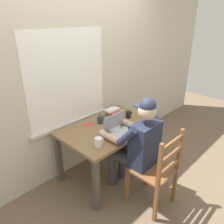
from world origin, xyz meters
TOP-DOWN VIEW (x-y plane):
  - ground_plane at (0.00, 0.00)m, footprint 8.00×8.00m
  - back_wall at (-0.01, 0.48)m, footprint 6.00×0.08m
  - desk at (0.00, 0.00)m, footprint 1.23×0.79m
  - seated_person at (-0.05, -0.47)m, footprint 0.50×0.60m
  - wooden_chair at (-0.05, -0.75)m, footprint 0.42×0.42m
  - laptop at (-0.04, -0.19)m, footprint 0.33×0.28m
  - computer_mouse at (0.25, -0.28)m, footprint 0.06×0.10m
  - coffee_mug_white at (-0.41, -0.23)m, footprint 0.12×0.08m
  - coffee_mug_dark at (0.37, 0.01)m, footprint 0.11×0.07m
  - coffee_mug_spare at (-0.01, 0.16)m, footprint 0.11×0.08m
  - book_stack_main at (0.27, 0.21)m, footprint 0.20×0.14m
  - paper_pile_near_laptop at (0.00, -0.05)m, footprint 0.28×0.25m
  - paper_pile_back_corner at (0.15, -0.20)m, footprint 0.23×0.18m
  - landscape_photo_print at (-0.15, 0.24)m, footprint 0.14×0.11m

SIDE VIEW (x-z plane):
  - ground_plane at x=0.00m, z-range 0.00..0.00m
  - wooden_chair at x=-0.05m, z-range -0.01..0.93m
  - desk at x=0.00m, z-range 0.26..0.96m
  - seated_person at x=-0.05m, z-range 0.06..1.31m
  - landscape_photo_print at x=-0.15m, z-range 0.70..0.70m
  - paper_pile_back_corner at x=0.15m, z-range 0.70..0.71m
  - paper_pile_near_laptop at x=0.00m, z-range 0.70..0.72m
  - computer_mouse at x=0.25m, z-range 0.70..0.73m
  - coffee_mug_dark at x=0.37m, z-range 0.70..0.79m
  - book_stack_main at x=0.27m, z-range 0.70..0.80m
  - coffee_mug_spare at x=-0.01m, z-range 0.70..0.80m
  - coffee_mug_white at x=-0.41m, z-range 0.70..0.80m
  - laptop at x=-0.04m, z-range 0.64..0.87m
  - back_wall at x=-0.01m, z-range 0.00..2.60m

